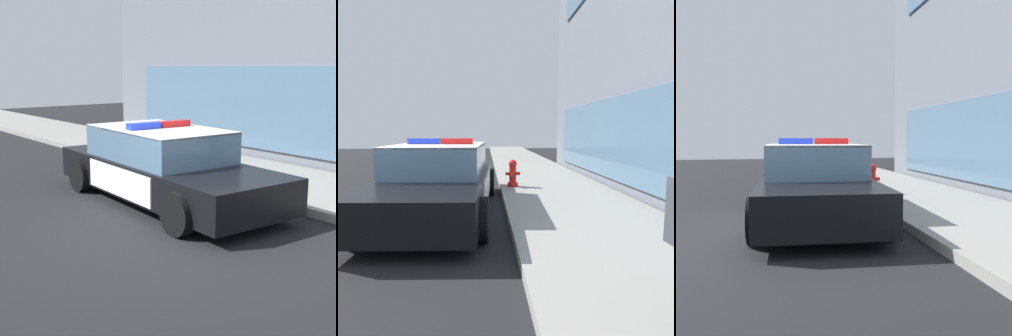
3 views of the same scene
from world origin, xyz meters
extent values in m
plane|color=black|center=(0.00, 0.00, 0.00)|extent=(48.00, 48.00, 0.00)
cube|color=gray|center=(0.00, 3.85, 0.07)|extent=(48.00, 2.89, 0.15)
cube|color=slate|center=(-2.28, 5.31, 1.45)|extent=(11.34, 0.08, 2.10)
cube|color=black|center=(-1.48, 1.08, 0.50)|extent=(5.16, 2.14, 0.60)
cube|color=silver|center=(0.14, 0.99, 0.67)|extent=(1.82, 1.92, 0.05)
cube|color=silver|center=(-3.25, 1.18, 0.67)|extent=(1.51, 1.91, 0.05)
cube|color=silver|center=(-1.53, 2.03, 0.50)|extent=(2.13, 0.14, 0.51)
cube|color=silver|center=(-1.63, 0.14, 0.50)|extent=(2.13, 0.14, 0.51)
cube|color=yellow|center=(-1.53, 2.05, 0.50)|extent=(0.22, 0.02, 0.26)
cube|color=slate|center=(-1.69, 1.09, 1.07)|extent=(2.72, 1.82, 0.60)
cube|color=silver|center=(-1.69, 1.09, 1.36)|extent=(2.72, 1.82, 0.04)
cube|color=red|center=(-1.67, 1.43, 1.44)|extent=(0.23, 0.65, 0.11)
cube|color=blue|center=(-1.70, 0.76, 1.44)|extent=(0.23, 0.65, 0.11)
cylinder|color=black|center=(0.24, 1.93, 0.34)|extent=(0.69, 0.26, 0.68)
cylinder|color=black|center=(0.14, 0.06, 0.34)|extent=(0.69, 0.26, 0.68)
cylinder|color=black|center=(-3.10, 2.11, 0.34)|extent=(0.69, 0.26, 0.68)
cylinder|color=black|center=(-3.20, 0.23, 0.34)|extent=(0.69, 0.26, 0.68)
cylinder|color=red|center=(-3.48, 2.74, 0.20)|extent=(0.28, 0.28, 0.10)
cylinder|color=red|center=(-3.48, 2.74, 0.47)|extent=(0.19, 0.19, 0.45)
sphere|color=red|center=(-3.48, 2.74, 0.77)|extent=(0.22, 0.22, 0.22)
cylinder|color=#B21E19|center=(-3.48, 2.74, 0.84)|extent=(0.06, 0.06, 0.05)
cylinder|color=#B21E19|center=(-3.48, 2.59, 0.50)|extent=(0.09, 0.10, 0.09)
cylinder|color=#B21E19|center=(-3.48, 2.88, 0.50)|extent=(0.09, 0.10, 0.09)
cylinder|color=#B21E19|center=(-3.33, 2.74, 0.46)|extent=(0.10, 0.12, 0.12)
camera|label=1|loc=(5.66, -4.45, 2.49)|focal=53.31mm
camera|label=2|loc=(4.70, 2.00, 1.66)|focal=32.83mm
camera|label=3|loc=(5.57, 0.24, 1.47)|focal=40.97mm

